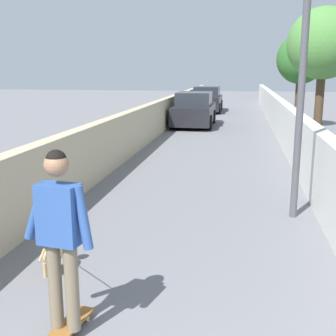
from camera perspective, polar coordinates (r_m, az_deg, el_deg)
ground_plane at (r=14.95m, az=6.13°, el=3.14°), size 80.00×80.00×0.00m
wall_left at (r=13.26m, az=-4.80°, el=4.81°), size 48.00×0.30×1.32m
fence_right at (r=12.93m, az=16.31°, el=4.27°), size 48.00×0.30×1.37m
tree_right_near at (r=13.92m, az=19.93°, el=15.14°), size 2.12×2.12×4.32m
tree_right_far at (r=19.87m, az=17.24°, el=13.54°), size 2.08×2.08×4.05m
lamp_post at (r=7.47m, az=17.66°, el=15.60°), size 0.36×0.36×4.27m
skateboard at (r=4.51m, az=-13.37°, el=-20.06°), size 0.82×0.31×0.08m
person_skateboarder at (r=4.05m, az=-14.13°, el=-7.61°), size 0.27×0.72×1.73m
dog at (r=5.66m, az=-14.64°, el=-10.68°), size 1.56×0.80×1.06m
car_near at (r=19.81m, az=3.47°, el=7.63°), size 3.92×1.80×1.54m
car_far at (r=27.00m, az=5.19°, el=8.97°), size 4.07×1.80×1.54m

